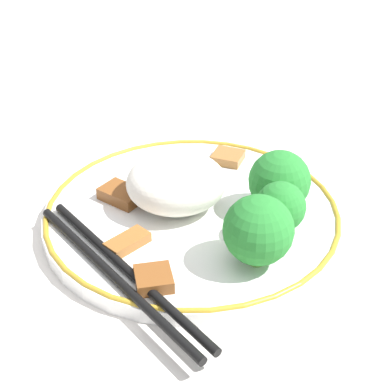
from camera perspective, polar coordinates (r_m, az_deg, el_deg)
The scene contains 11 objects.
ground_plane at distance 0.58m, azimuth 0.00°, elevation -2.76°, with size 3.00×3.00×0.00m, color silver.
plate at distance 0.58m, azimuth 0.00°, elevation -2.08°, with size 0.27×0.27×0.02m.
rice_mound at distance 0.57m, azimuth -1.41°, elevation 0.83°, with size 0.09×0.08×0.05m.
broccoli_back_left at distance 0.50m, azimuth 5.92°, elevation -3.40°, with size 0.06×0.06×0.06m.
broccoli_back_center at distance 0.53m, azimuth 7.85°, elevation -1.42°, with size 0.04×0.04×0.05m.
broccoli_back_right at distance 0.56m, azimuth 7.78°, elevation 0.94°, with size 0.05×0.05×0.06m.
meat_near_front at distance 0.59m, azimuth -6.27°, elevation -0.22°, with size 0.05×0.05×0.01m.
meat_near_left at distance 0.65m, azimuth 3.20°, elevation 3.12°, with size 0.04×0.04×0.01m.
meat_near_right at distance 0.49m, azimuth -3.43°, elevation -7.72°, with size 0.03×0.03×0.01m.
meat_near_back at distance 0.53m, azimuth -5.76°, elevation -4.46°, with size 0.04×0.04×0.01m.
chopsticks at distance 0.50m, azimuth -6.39°, elevation -7.17°, with size 0.13×0.20×0.01m.
Camera 1 is at (-0.05, -0.47, 0.34)m, focal length 60.00 mm.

